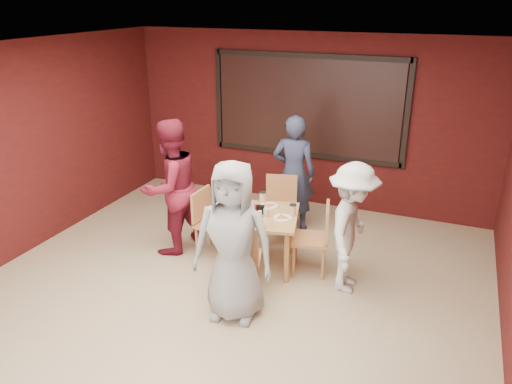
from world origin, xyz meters
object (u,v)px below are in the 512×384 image
at_px(diner_left, 171,187).
at_px(dining_table, 261,221).
at_px(chair_right, 316,235).
at_px(diner_right, 352,228).
at_px(diner_back, 294,173).
at_px(chair_back, 281,204).
at_px(chair_left, 209,219).
at_px(diner_front, 233,242).
at_px(chair_front, 240,256).

bearing_deg(diner_left, dining_table, 110.76).
distance_m(chair_right, diner_right, 0.58).
bearing_deg(dining_table, diner_back, 89.00).
relative_size(chair_back, diner_right, 0.58).
distance_m(chair_left, diner_left, 0.66).
relative_size(dining_table, diner_right, 0.70).
bearing_deg(diner_left, diner_front, 72.01).
bearing_deg(diner_right, chair_right, 65.35).
bearing_deg(chair_left, diner_left, -170.09).
bearing_deg(chair_back, dining_table, -87.15).
distance_m(dining_table, chair_front, 0.78).
xyz_separation_m(dining_table, chair_front, (0.05, -0.77, -0.11)).
xyz_separation_m(dining_table, chair_left, (-0.77, 0.05, -0.13)).
relative_size(dining_table, chair_right, 1.20).
relative_size(diner_back, diner_left, 0.95).
bearing_deg(chair_left, dining_table, -3.73).
bearing_deg(diner_front, diner_back, 84.40).
distance_m(dining_table, diner_right, 1.19).
bearing_deg(diner_front, chair_back, 86.78).
relative_size(chair_front, diner_right, 0.60).
distance_m(diner_front, diner_right, 1.46).
bearing_deg(dining_table, chair_right, 9.05).
height_order(chair_left, diner_right, diner_right).
xyz_separation_m(chair_front, diner_left, (-1.34, 0.73, 0.39)).
bearing_deg(chair_front, chair_left, 134.94).
distance_m(chair_back, diner_front, 2.02).
bearing_deg(dining_table, diner_right, -4.30).
relative_size(diner_back, diner_right, 1.10).
bearing_deg(diner_front, chair_left, 119.61).
xyz_separation_m(dining_table, diner_front, (0.13, -1.10, 0.25)).
distance_m(chair_right, diner_front, 1.39).
height_order(chair_back, diner_back, diner_back).
bearing_deg(diner_back, chair_right, 113.58).
bearing_deg(diner_front, diner_right, 35.93).
height_order(dining_table, diner_right, diner_right).
distance_m(diner_front, diner_left, 1.77).
relative_size(chair_right, diner_back, 0.53).
height_order(chair_left, diner_left, diner_left).
relative_size(diner_left, diner_right, 1.16).
relative_size(diner_front, diner_back, 1.02).
distance_m(dining_table, chair_right, 0.72).
relative_size(diner_front, diner_right, 1.13).
relative_size(chair_front, chair_left, 1.04).
bearing_deg(diner_right, chair_left, 84.32).
xyz_separation_m(chair_right, diner_back, (-0.68, 1.13, 0.35)).
height_order(chair_left, chair_right, chair_right).
bearing_deg(diner_left, diner_back, 153.45).
distance_m(chair_back, diner_left, 1.59).
distance_m(chair_front, diner_back, 2.04).
distance_m(chair_left, diner_front, 1.51).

